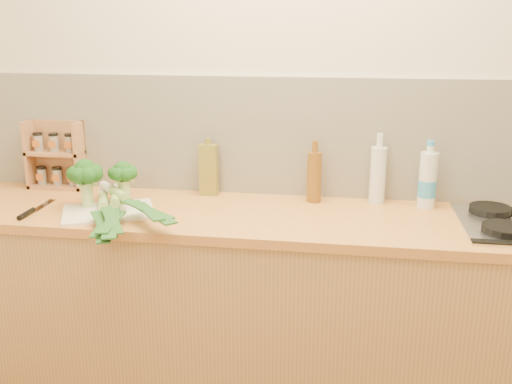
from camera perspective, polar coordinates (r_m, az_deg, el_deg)
room_shell at (r=2.59m, az=3.05°, el=5.48°), size 3.50×3.50×3.50m
counter at (r=2.56m, az=2.07°, el=-11.78°), size 3.20×0.62×0.90m
chopping_board at (r=2.47m, az=-14.54°, el=-1.91°), size 0.45×0.40×0.01m
broccoli_left at (r=2.51m, az=-16.70°, el=1.72°), size 0.15×0.15×0.21m
broccoli_right at (r=2.52m, az=-13.15°, el=1.73°), size 0.13×0.13×0.19m
leek_front at (r=2.45m, az=-15.03°, el=-1.41°), size 0.33×0.67×0.04m
leek_mid at (r=2.42m, az=-13.92°, el=-1.09°), size 0.28×0.67×0.04m
leek_back at (r=2.41m, az=-12.80°, el=-0.63°), size 0.49×0.49×0.04m
chefs_knife at (r=2.56m, az=-21.60°, el=-1.84°), size 0.04×0.29×0.02m
spice_rack at (r=2.91m, az=-19.26°, el=3.16°), size 0.27×0.11×0.32m
oil_tin at (r=2.63m, az=-4.76°, el=2.27°), size 0.08×0.05×0.27m
glass_bottle at (r=2.55m, az=12.09°, el=1.78°), size 0.07×0.07×0.31m
amber_bottle at (r=2.53m, az=5.84°, el=1.60°), size 0.06×0.06×0.28m
water_bottle at (r=2.54m, az=16.77°, el=1.00°), size 0.08×0.08×0.27m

